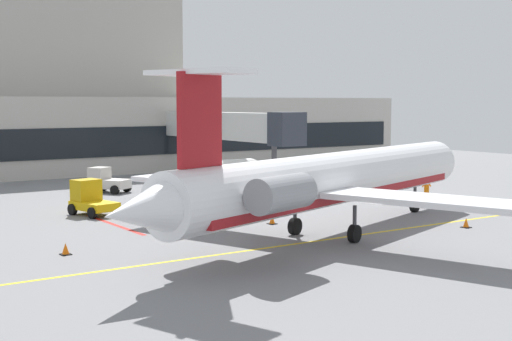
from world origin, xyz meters
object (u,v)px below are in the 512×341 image
Objects in this scene: fuel_tank at (225,171)px; marshaller at (426,191)px; regional_jet at (331,180)px; baggage_tug at (106,181)px; pushback_tractor at (91,199)px.

fuel_tank is 18.29m from marshaller.
baggage_tug is (-2.45, 23.95, -2.08)m from regional_jet.
marshaller is (20.56, -8.82, -0.06)m from pushback_tractor.
baggage_tug is 1.04× the size of pushback_tractor.
baggage_tug is 0.51× the size of fuel_tank.
pushback_tractor is at bearing -117.45° from baggage_tug.
pushback_tractor reaches higher than marshaller.
baggage_tug is at bearing 129.51° from marshaller.
pushback_tractor is (-7.59, 14.06, -2.00)m from regional_jet.
regional_jet is 4.43× the size of fuel_tank.
fuel_tank reaches higher than marshaller.
baggage_tug is 11.14m from pushback_tractor.
pushback_tractor is 22.37m from marshaller.
baggage_tug is 10.19m from fuel_tank.
marshaller is at bearing 22.01° from regional_jet.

